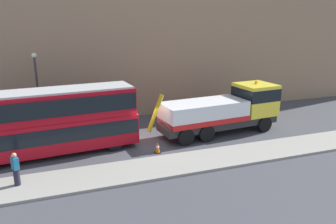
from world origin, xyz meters
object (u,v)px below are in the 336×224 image
recovery_tow_truck (225,109)px  pedestrian_onlooker (16,170)px  double_decker_bus (46,120)px  street_lamp (37,86)px  traffic_cone_near_bus (158,148)px

recovery_tow_truck → pedestrian_onlooker: size_ratio=5.98×
recovery_tow_truck → pedestrian_onlooker: 14.34m
double_decker_bus → pedestrian_onlooker: (-1.51, -3.90, -1.25)m
double_decker_bus → recovery_tow_truck: bearing=-4.8°
double_decker_bus → street_lamp: 5.12m
pedestrian_onlooker → traffic_cone_near_bus: bearing=-12.9°
recovery_tow_truck → street_lamp: (-12.71, 4.91, 1.71)m
double_decker_bus → pedestrian_onlooker: double_decker_bus is taller
recovery_tow_truck → double_decker_bus: double_decker_bus is taller
street_lamp → recovery_tow_truck: bearing=-21.1°
pedestrian_onlooker → street_lamp: 9.25m
traffic_cone_near_bus → street_lamp: 10.27m
traffic_cone_near_bus → pedestrian_onlooker: bearing=-166.6°
pedestrian_onlooker → traffic_cone_near_bus: pedestrian_onlooker is taller
recovery_tow_truck → traffic_cone_near_bus: recovery_tow_truck is taller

